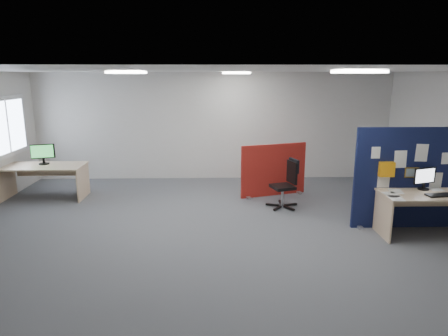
{
  "coord_description": "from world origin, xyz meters",
  "views": [
    {
      "loc": [
        -0.0,
        -6.62,
        2.62
      ],
      "look_at": [
        0.18,
        0.34,
        1.0
      ],
      "focal_mm": 32.0,
      "sensor_mm": 36.0,
      "label": 1
    }
  ],
  "objects_px": {
    "navy_divider": "(415,178)",
    "office_chair": "(287,181)",
    "main_desk": "(430,203)",
    "red_divider": "(274,171)",
    "monitor_main": "(425,177)",
    "second_desk": "(45,173)",
    "monitor_second": "(43,153)"
  },
  "relations": [
    {
      "from": "red_divider",
      "to": "second_desk",
      "type": "bearing_deg",
      "value": 162.58
    },
    {
      "from": "main_desk",
      "to": "monitor_main",
      "type": "distance_m",
      "value": 0.44
    },
    {
      "from": "red_divider",
      "to": "office_chair",
      "type": "height_order",
      "value": "red_divider"
    },
    {
      "from": "navy_divider",
      "to": "red_divider",
      "type": "height_order",
      "value": "navy_divider"
    },
    {
      "from": "navy_divider",
      "to": "office_chair",
      "type": "relative_size",
      "value": 2.21
    },
    {
      "from": "second_desk",
      "to": "monitor_main",
      "type": "bearing_deg",
      "value": -16.14
    },
    {
      "from": "navy_divider",
      "to": "red_divider",
      "type": "distance_m",
      "value": 2.93
    },
    {
      "from": "main_desk",
      "to": "second_desk",
      "type": "distance_m",
      "value": 7.61
    },
    {
      "from": "office_chair",
      "to": "navy_divider",
      "type": "bearing_deg",
      "value": -47.32
    },
    {
      "from": "red_divider",
      "to": "second_desk",
      "type": "height_order",
      "value": "red_divider"
    },
    {
      "from": "red_divider",
      "to": "second_desk",
      "type": "xyz_separation_m",
      "value": [
        -5.0,
        -0.04,
        -0.01
      ]
    },
    {
      "from": "navy_divider",
      "to": "monitor_second",
      "type": "height_order",
      "value": "navy_divider"
    },
    {
      "from": "monitor_main",
      "to": "second_desk",
      "type": "distance_m",
      "value": 7.53
    },
    {
      "from": "second_desk",
      "to": "monitor_second",
      "type": "bearing_deg",
      "value": 110.3
    },
    {
      "from": "main_desk",
      "to": "monitor_second",
      "type": "xyz_separation_m",
      "value": [
        -7.29,
        2.38,
        0.42
      ]
    },
    {
      "from": "office_chair",
      "to": "second_desk",
      "type": "bearing_deg",
      "value": 153.99
    },
    {
      "from": "red_divider",
      "to": "office_chair",
      "type": "distance_m",
      "value": 0.84
    },
    {
      "from": "monitor_main",
      "to": "second_desk",
      "type": "bearing_deg",
      "value": 145.59
    },
    {
      "from": "monitor_second",
      "to": "office_chair",
      "type": "height_order",
      "value": "monitor_second"
    },
    {
      "from": "main_desk",
      "to": "red_divider",
      "type": "xyz_separation_m",
      "value": [
        -2.26,
        2.33,
        0.01
      ]
    },
    {
      "from": "main_desk",
      "to": "second_desk",
      "type": "relative_size",
      "value": 0.96
    },
    {
      "from": "navy_divider",
      "to": "second_desk",
      "type": "relative_size",
      "value": 1.26
    },
    {
      "from": "navy_divider",
      "to": "office_chair",
      "type": "bearing_deg",
      "value": 150.03
    },
    {
      "from": "navy_divider",
      "to": "main_desk",
      "type": "xyz_separation_m",
      "value": [
        0.12,
        -0.36,
        -0.33
      ]
    },
    {
      "from": "red_divider",
      "to": "monitor_second",
      "type": "xyz_separation_m",
      "value": [
        -5.03,
        0.05,
        0.4
      ]
    },
    {
      "from": "navy_divider",
      "to": "office_chair",
      "type": "xyz_separation_m",
      "value": [
        -1.99,
        1.15,
        -0.33
      ]
    },
    {
      "from": "red_divider",
      "to": "second_desk",
      "type": "distance_m",
      "value": 5.0
    },
    {
      "from": "monitor_second",
      "to": "red_divider",
      "type": "bearing_deg",
      "value": -16.79
    },
    {
      "from": "navy_divider",
      "to": "monitor_second",
      "type": "bearing_deg",
      "value": 164.27
    },
    {
      "from": "navy_divider",
      "to": "main_desk",
      "type": "distance_m",
      "value": 0.5
    },
    {
      "from": "main_desk",
      "to": "red_divider",
      "type": "height_order",
      "value": "red_divider"
    },
    {
      "from": "office_chair",
      "to": "monitor_main",
      "type": "bearing_deg",
      "value": -49.59
    }
  ]
}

